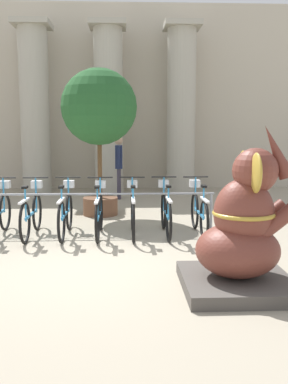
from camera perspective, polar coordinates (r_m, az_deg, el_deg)
The scene contains 15 objects.
ground_plane at distance 6.18m, azimuth -7.21°, elevation -9.82°, with size 60.00×60.00×0.00m, color #9E937F.
building_facade at distance 14.52m, azimuth -4.62°, elevation 12.42°, with size 20.00×0.20×6.00m.
column_left at distance 13.76m, azimuth -14.36°, elevation 10.86°, with size 1.11×1.11×5.16m.
column_middle at distance 13.49m, azimuth -4.75°, elevation 11.14°, with size 1.11×1.11×5.16m.
column_right at distance 13.60m, azimuth 4.98°, elevation 11.12°, with size 1.11×1.11×5.16m.
bike_rack at distance 7.95m, azimuth -8.16°, elevation -1.16°, with size 4.88×0.05×0.77m.
bicycle_2 at distance 8.02m, azimuth -14.75°, elevation -2.76°, with size 0.48×1.74×1.04m.
bicycle_3 at distance 7.93m, azimuth -10.40°, elevation -2.75°, with size 0.48×1.74×1.04m.
bicycle_4 at distance 7.83m, azimuth -6.00°, elevation -2.80°, with size 0.48×1.74×1.04m.
bicycle_5 at distance 7.83m, azimuth -1.51°, elevation -2.75°, with size 0.48×1.74×1.04m.
bicycle_6 at distance 7.89m, azimuth 2.93°, elevation -2.68°, with size 0.48×1.74×1.04m.
bicycle_7 at distance 7.96m, azimuth 7.34°, elevation -2.65°, with size 0.48×1.74×1.04m.
elephant_statue at distance 5.25m, azimuth 12.98°, elevation -5.54°, with size 1.31×1.31×2.00m.
person_pedestrian at distance 12.03m, azimuth -3.38°, elevation 4.11°, with size 0.23×0.47×1.76m.
potted_tree at distance 9.69m, azimuth -6.02°, elevation 10.57°, with size 1.69×1.69×3.28m.
Camera 1 is at (0.51, -5.86, 1.89)m, focal length 40.00 mm.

